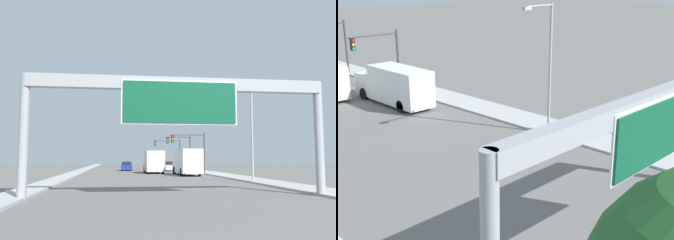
{
  "view_description": "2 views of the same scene",
  "coord_description": "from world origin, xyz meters",
  "views": [
    {
      "loc": [
        -3.39,
        -2.22,
        2.18
      ],
      "look_at": [
        0.0,
        22.55,
        4.69
      ],
      "focal_mm": 40.0,
      "sensor_mm": 36.0,
      "label": 1
    },
    {
      "loc": [
        -15.26,
        10.49,
        10.6
      ],
      "look_at": [
        1.83,
        27.31,
        3.0
      ],
      "focal_mm": 50.0,
      "sensor_mm": 36.0,
      "label": 2
    }
  ],
  "objects": [
    {
      "name": "truck_box_primary",
      "position": [
        5.25,
        43.63,
        1.63
      ],
      "size": [
        2.4,
        8.66,
        3.19
      ],
      "color": "white",
      "rests_on": "ground"
    },
    {
      "name": "traffic_light_near_intersection",
      "position": [
        6.84,
        48.0,
        3.82
      ],
      "size": [
        4.89,
        0.32,
        5.56
      ],
      "color": "#3D3D3F",
      "rests_on": "ground"
    },
    {
      "name": "sign_gantry",
      "position": [
        0.0,
        17.92,
        5.27
      ],
      "size": [
        16.89,
        0.73,
        6.6
      ],
      "color": "#9EA0A5",
      "rests_on": "ground"
    },
    {
      "name": "street_lamp_right",
      "position": [
        8.26,
        29.86,
        5.19
      ],
      "size": [
        2.76,
        0.28,
        8.76
      ],
      "color": "#9EA0A5",
      "rests_on": "ground"
    },
    {
      "name": "sidewalk_right",
      "position": [
        9.5,
        60.0,
        0.07
      ],
      "size": [
        3.0,
        120.0,
        0.15
      ],
      "color": "#B4B4B4",
      "rests_on": "ground"
    }
  ]
}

